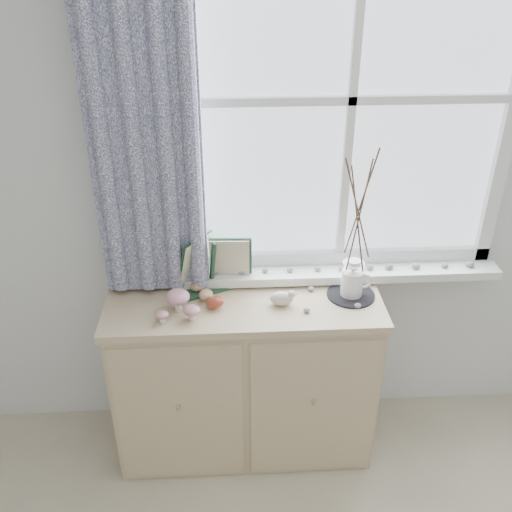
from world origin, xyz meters
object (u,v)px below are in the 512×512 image
at_px(twig_pitcher, 359,210).
at_px(botanical_book, 212,266).
at_px(toadstool_cluster, 179,302).
at_px(sideboard, 245,376).

bearing_deg(twig_pitcher, botanical_book, -179.54).
bearing_deg(botanical_book, twig_pitcher, -31.18).
relative_size(toadstool_cluster, twig_pitcher, 0.25).
xyz_separation_m(toadstool_cluster, twig_pitcher, (0.74, 0.09, 0.36)).
bearing_deg(toadstool_cluster, sideboard, 15.28).
bearing_deg(twig_pitcher, sideboard, -171.04).
xyz_separation_m(sideboard, botanical_book, (-0.13, 0.08, 0.55)).
xyz_separation_m(botanical_book, twig_pitcher, (0.60, -0.07, 0.28)).
height_order(toadstool_cluster, twig_pitcher, twig_pitcher).
height_order(sideboard, botanical_book, botanical_book).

